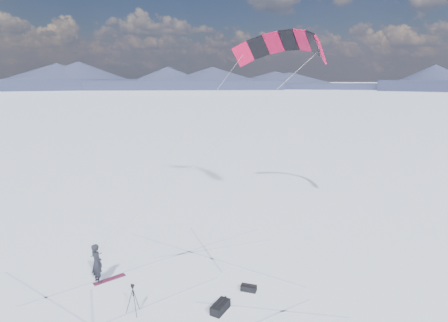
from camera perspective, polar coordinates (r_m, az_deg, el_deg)
ground at (r=17.12m, az=-12.17°, el=-20.81°), size 1800.00×1800.00×0.00m
horizon_hills at (r=15.09m, az=-12.98°, el=-5.70°), size 704.00×704.42×10.59m
snow_tracks at (r=16.39m, az=-13.09°, el=-22.50°), size 17.62×14.39×0.01m
snowkiter at (r=19.33m, az=-18.60°, el=-17.05°), size 0.60×0.78×1.91m
snowboard at (r=19.33m, az=-17.04°, el=-16.86°), size 1.53×0.38×0.04m
tripod at (r=16.34m, az=-13.69°, el=-19.23°), size 0.60×0.53×1.28m
gear_bag_a at (r=16.40m, az=-0.58°, el=-21.33°), size 1.06×0.84×0.43m
gear_bag_b at (r=17.72m, az=3.77°, el=-18.74°), size 0.70×0.76×0.32m
power_kite at (r=25.50m, az=9.05°, el=16.87°), size 14.66×7.06×11.03m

